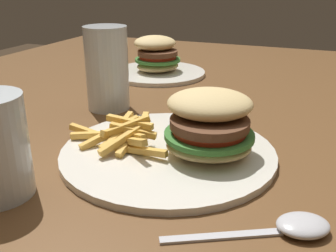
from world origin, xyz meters
TOP-DOWN VIEW (x-y plane):
  - dining_table at (0.00, 0.00)m, footprint 1.49×1.37m
  - meal_plate_near at (0.03, -0.25)m, footprint 0.32×0.31m
  - beer_glass at (-0.18, -0.10)m, footprint 0.08×0.08m
  - spoon at (0.20, -0.37)m, footprint 0.17×0.11m
  - meal_plate_far at (-0.20, 0.18)m, footprint 0.24×0.24m

SIDE VIEW (x-z plane):
  - dining_table at x=0.00m, z-range 0.30..1.07m
  - spoon at x=0.20m, z-range 0.77..0.79m
  - meal_plate_near at x=0.03m, z-range 0.75..0.85m
  - meal_plate_far at x=-0.20m, z-range 0.76..0.86m
  - beer_glass at x=-0.18m, z-range 0.77..0.93m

